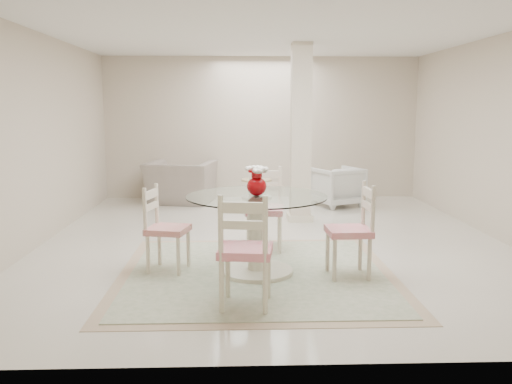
{
  "coord_description": "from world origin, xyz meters",
  "views": [
    {
      "loc": [
        -0.48,
        -6.97,
        1.75
      ],
      "look_at": [
        -0.27,
        -1.24,
        0.85
      ],
      "focal_mm": 38.0,
      "sensor_mm": 36.0,
      "label": 1
    }
  ],
  "objects_px": {
    "red_vase": "(257,180)",
    "recliner_taupe": "(181,182)",
    "column": "(301,134)",
    "dining_chair_north": "(265,202)",
    "armchair_white": "(337,186)",
    "dining_table": "(257,235)",
    "side_table": "(257,196)",
    "dining_chair_east": "(355,223)",
    "dining_chair_south": "(245,243)",
    "dining_chair_west": "(162,222)"
  },
  "relations": [
    {
      "from": "dining_chair_north",
      "to": "column",
      "type": "bearing_deg",
      "value": 75.37
    },
    {
      "from": "column",
      "to": "dining_chair_east",
      "type": "relative_size",
      "value": 2.49
    },
    {
      "from": "dining_chair_north",
      "to": "side_table",
      "type": "height_order",
      "value": "dining_chair_north"
    },
    {
      "from": "recliner_taupe",
      "to": "dining_chair_east",
      "type": "bearing_deg",
      "value": 128.28
    },
    {
      "from": "red_vase",
      "to": "armchair_white",
      "type": "bearing_deg",
      "value": 68.22
    },
    {
      "from": "dining_chair_north",
      "to": "armchair_white",
      "type": "bearing_deg",
      "value": 69.34
    },
    {
      "from": "dining_table",
      "to": "dining_chair_west",
      "type": "relative_size",
      "value": 1.43
    },
    {
      "from": "column",
      "to": "armchair_white",
      "type": "bearing_deg",
      "value": 56.12
    },
    {
      "from": "red_vase",
      "to": "dining_chair_west",
      "type": "distance_m",
      "value": 1.12
    },
    {
      "from": "red_vase",
      "to": "side_table",
      "type": "bearing_deg",
      "value": 88.0
    },
    {
      "from": "dining_chair_south",
      "to": "armchair_white",
      "type": "xyz_separation_m",
      "value": [
        1.72,
        4.96,
        -0.25
      ]
    },
    {
      "from": "dining_table",
      "to": "dining_chair_east",
      "type": "xyz_separation_m",
      "value": [
        1.01,
        -0.13,
        0.14
      ]
    },
    {
      "from": "dining_chair_north",
      "to": "dining_chair_south",
      "type": "bearing_deg",
      "value": -92.26
    },
    {
      "from": "armchair_white",
      "to": "dining_table",
      "type": "bearing_deg",
      "value": 45.35
    },
    {
      "from": "dining_chair_south",
      "to": "recliner_taupe",
      "type": "relative_size",
      "value": 0.97
    },
    {
      "from": "column",
      "to": "side_table",
      "type": "bearing_deg",
      "value": 127.43
    },
    {
      "from": "column",
      "to": "recliner_taupe",
      "type": "relative_size",
      "value": 2.3
    },
    {
      "from": "dining_chair_east",
      "to": "side_table",
      "type": "relative_size",
      "value": 2.02
    },
    {
      "from": "armchair_white",
      "to": "dining_chair_west",
      "type": "bearing_deg",
      "value": 32.95
    },
    {
      "from": "dining_chair_east",
      "to": "side_table",
      "type": "height_order",
      "value": "dining_chair_east"
    },
    {
      "from": "red_vase",
      "to": "recliner_taupe",
      "type": "height_order",
      "value": "red_vase"
    },
    {
      "from": "recliner_taupe",
      "to": "column",
      "type": "bearing_deg",
      "value": 152.67
    },
    {
      "from": "recliner_taupe",
      "to": "dining_chair_west",
      "type": "bearing_deg",
      "value": 104.92
    },
    {
      "from": "dining_chair_east",
      "to": "dining_chair_south",
      "type": "relative_size",
      "value": 0.95
    },
    {
      "from": "dining_chair_south",
      "to": "armchair_white",
      "type": "relative_size",
      "value": 1.47
    },
    {
      "from": "red_vase",
      "to": "dining_chair_north",
      "type": "bearing_deg",
      "value": 82.47
    },
    {
      "from": "dining_chair_south",
      "to": "side_table",
      "type": "height_order",
      "value": "dining_chair_south"
    },
    {
      "from": "dining_chair_north",
      "to": "dining_chair_south",
      "type": "height_order",
      "value": "dining_chair_south"
    },
    {
      "from": "dining_chair_east",
      "to": "red_vase",
      "type": "bearing_deg",
      "value": -99.09
    },
    {
      "from": "dining_table",
      "to": "dining_chair_north",
      "type": "relative_size",
      "value": 1.29
    },
    {
      "from": "dining_table",
      "to": "red_vase",
      "type": "relative_size",
      "value": 4.66
    },
    {
      "from": "red_vase",
      "to": "armchair_white",
      "type": "height_order",
      "value": "red_vase"
    },
    {
      "from": "dining_chair_east",
      "to": "dining_chair_north",
      "type": "xyz_separation_m",
      "value": [
        -0.87,
        1.14,
        0.02
      ]
    },
    {
      "from": "dining_table",
      "to": "column",
      "type": "bearing_deg",
      "value": 74.24
    },
    {
      "from": "dining_table",
      "to": "dining_chair_north",
      "type": "distance_m",
      "value": 1.04
    },
    {
      "from": "dining_chair_west",
      "to": "recliner_taupe",
      "type": "height_order",
      "value": "dining_chair_west"
    },
    {
      "from": "column",
      "to": "dining_chair_south",
      "type": "relative_size",
      "value": 2.37
    },
    {
      "from": "column",
      "to": "red_vase",
      "type": "relative_size",
      "value": 8.62
    },
    {
      "from": "dining_table",
      "to": "recliner_taupe",
      "type": "distance_m",
      "value": 4.55
    },
    {
      "from": "column",
      "to": "dining_chair_north",
      "type": "relative_size",
      "value": 2.39
    },
    {
      "from": "dining_chair_east",
      "to": "dining_chair_north",
      "type": "distance_m",
      "value": 1.44
    },
    {
      "from": "red_vase",
      "to": "dining_chair_south",
      "type": "xyz_separation_m",
      "value": [
        -0.14,
        -1.01,
        -0.41
      ]
    },
    {
      "from": "dining_chair_west",
      "to": "side_table",
      "type": "bearing_deg",
      "value": -5.43
    },
    {
      "from": "side_table",
      "to": "dining_chair_north",
      "type": "bearing_deg",
      "value": -89.8
    },
    {
      "from": "armchair_white",
      "to": "side_table",
      "type": "relative_size",
      "value": 1.44
    },
    {
      "from": "red_vase",
      "to": "recliner_taupe",
      "type": "relative_size",
      "value": 0.27
    },
    {
      "from": "dining_table",
      "to": "dining_chair_east",
      "type": "height_order",
      "value": "dining_chair_east"
    },
    {
      "from": "column",
      "to": "side_table",
      "type": "xyz_separation_m",
      "value": [
        -0.65,
        0.84,
        -1.1
      ]
    },
    {
      "from": "column",
      "to": "dining_chair_north",
      "type": "height_order",
      "value": "column"
    },
    {
      "from": "dining_chair_north",
      "to": "dining_chair_south",
      "type": "xyz_separation_m",
      "value": [
        -0.28,
        -2.03,
        0.01
      ]
    }
  ]
}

